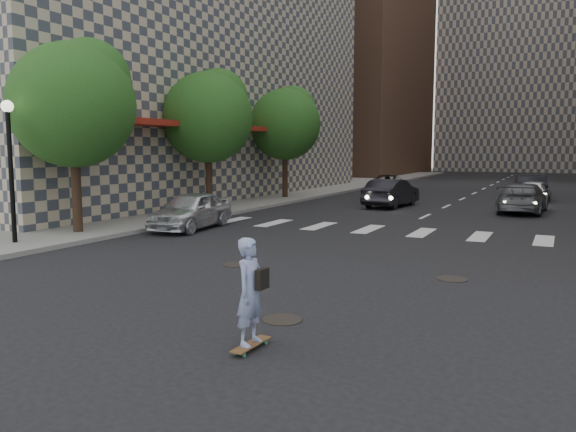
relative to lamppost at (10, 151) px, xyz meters
The scene contains 18 objects.
ground 9.96m from the lamppost, ahead, with size 160.00×160.00×0.00m, color black.
sidewalk_left 20.33m from the lamppost, 104.38° to the left, with size 13.00×80.00×0.15m, color gray.
tower_left 58.07m from the lamppost, 100.91° to the left, with size 18.00×24.00×40.00m, color brown.
tower_center 80.87m from the lamppost, 83.01° to the left, with size 22.00×20.00×48.00m, color #ADA08E.
lamppost is the anchor object (origin of this frame).
tree_a 3.14m from the lamppost, 89.01° to the left, with size 4.20×4.20×6.60m.
tree_b 10.77m from the lamppost, 89.75° to the left, with size 4.20×4.20×6.60m.
tree_c 18.72m from the lamppost, 89.86° to the left, with size 4.20×4.20×6.60m.
manhole_a 11.49m from the lamppost, 15.66° to the right, with size 0.70×0.70×0.02m, color black.
manhole_b 8.08m from the lamppost, ahead, with size 0.70×0.70×0.02m, color black.
manhole_c 13.22m from the lamppost, ahead, with size 0.70×0.70×0.02m, color black.
skateboarder 12.00m from the lamppost, 22.36° to the right, with size 0.43×0.86×1.69m.
silver_sedan 6.54m from the lamppost, 66.01° to the left, with size 1.67×4.15×1.42m, color silver.
traffic_car_a 18.52m from the lamppost, 67.83° to the left, with size 1.54×4.43×1.46m, color black.
traffic_car_b 21.80m from the lamppost, 52.23° to the left, with size 1.97×4.86×1.41m, color #4E5155.
traffic_car_c 25.24m from the lamppost, 79.59° to the left, with size 2.22×4.80×1.34m, color black.
traffic_car_d 27.04m from the lamppost, 59.94° to the left, with size 1.52×3.77×1.29m, color silver.
traffic_car_e 28.32m from the lamppost, 62.24° to the left, with size 1.60×4.59×1.51m, color black.
Camera 1 is at (5.50, -11.00, 2.97)m, focal length 35.00 mm.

